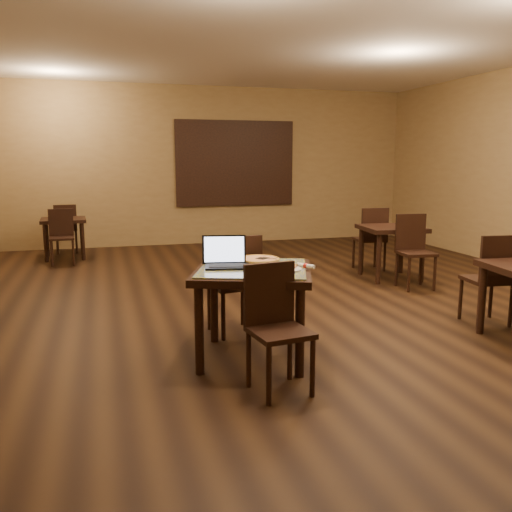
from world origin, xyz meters
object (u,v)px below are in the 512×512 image
object	(u,v)px
chair_main_far	(237,279)
laptop	(226,258)
pizza_pan	(259,261)
other_table_a_chair_near	(413,246)
other_table_c_chair_far	(492,274)
other_table_a	(391,235)
other_table_a_chair_far	(372,235)
other_table_b_chair_near	(62,233)
tiled_table	(253,280)
other_table_b_chair_far	(66,226)
chair_main_near	(275,320)
other_table_b	(64,225)

from	to	relation	value
chair_main_far	laptop	xyz separation A→B (m)	(-0.21, -0.51, 0.29)
pizza_pan	laptop	bearing A→B (deg)	-157.46
other_table_a_chair_near	laptop	bearing A→B (deg)	-143.10
chair_main_far	other_table_c_chair_far	size ratio (longest dim) A/B	1.04
other_table_a	other_table_a_chair_near	size ratio (longest dim) A/B	0.89
pizza_pan	other_table_a_chair_far	size ratio (longest dim) A/B	0.36
other_table_c_chair_far	other_table_b_chair_near	bearing A→B (deg)	-40.63
chair_main_far	other_table_c_chair_far	distance (m)	2.51
tiled_table	other_table_c_chair_far	size ratio (longest dim) A/B	1.29
chair_main_far	other_table_a_chair_far	distance (m)	3.53
other_table_b_chair_near	other_table_b_chair_far	distance (m)	1.00
chair_main_near	other_table_b_chair_far	distance (m)	6.67
other_table_a_chair_far	other_table_b	distance (m)	5.00
tiled_table	chair_main_near	size ratio (longest dim) A/B	1.31
laptop	other_table_c_chair_far	world-z (taller)	laptop
chair_main_near	other_table_c_chair_far	distance (m)	2.64
other_table_b_chair_near	other_table_a	bearing A→B (deg)	-31.35
other_table_a	other_table_b_chair_far	bearing A→B (deg)	147.51
chair_main_far	other_table_b_chair_far	bearing A→B (deg)	-80.90
tiled_table	pizza_pan	xyz separation A→B (m)	(0.12, 0.24, 0.11)
other_table_a_chair_far	other_table_b_chair_far	bearing A→B (deg)	-27.80
other_table_a_chair_near	other_table_c_chair_far	distance (m)	1.67
pizza_pan	other_table_a	size ratio (longest dim) A/B	0.40
chair_main_near	other_table_c_chair_far	size ratio (longest dim) A/B	0.99
other_table_a_chair_near	other_table_b_chair_far	xyz separation A→B (m)	(-4.43, 3.93, -0.04)
chair_main_near	chair_main_far	size ratio (longest dim) A/B	0.95
other_table_a_chair_far	other_table_a_chair_near	bearing A→B (deg)	95.67
laptop	pizza_pan	xyz separation A→B (m)	(0.32, 0.13, -0.06)
other_table_b_chair_near	pizza_pan	bearing A→B (deg)	-70.46
laptop	other_table_b_chair_near	world-z (taller)	laptop
pizza_pan	other_table_c_chair_far	bearing A→B (deg)	-0.49
pizza_pan	other_table_a	distance (m)	3.35
other_table_a_chair_near	other_table_b	size ratio (longest dim) A/B	1.26
other_table_a_chair_near	other_table_b	xyz separation A→B (m)	(-4.43, 3.43, 0.02)
other_table_c_chair_far	chair_main_far	bearing A→B (deg)	-2.71
other_table_c_chair_far	other_table_a_chair_far	bearing A→B (deg)	-86.65
laptop	other_table_a_chair_far	size ratio (longest dim) A/B	0.43
other_table_b	other_table_b_chair_far	world-z (taller)	other_table_b_chair_far
other_table_b	other_table_b_chair_near	distance (m)	0.50
tiled_table	pizza_pan	size ratio (longest dim) A/B	3.53
chair_main_near	chair_main_far	xyz separation A→B (m)	(0.03, 1.24, 0.03)
other_table_b_chair_far	other_table_c_chair_far	bearing A→B (deg)	124.25
chair_main_near	other_table_a_chair_far	bearing A→B (deg)	45.09
chair_main_near	laptop	xyz separation A→B (m)	(-0.19, 0.73, 0.32)
chair_main_far	other_table_c_chair_far	world-z (taller)	chair_main_far
chair_main_near	other_table_b_chair_far	world-z (taller)	chair_main_near
other_table_c_chair_far	other_table_a	bearing A→B (deg)	-87.59
other_table_a	other_table_a_chair_far	bearing A→B (deg)	95.67
chair_main_near	chair_main_far	bearing A→B (deg)	80.24
laptop	other_table_c_chair_far	bearing A→B (deg)	13.53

